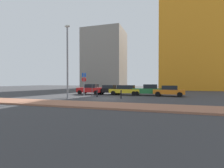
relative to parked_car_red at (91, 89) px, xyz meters
name	(u,v)px	position (x,y,z in m)	size (l,w,h in m)	color
ground_plane	(105,98)	(4.45, -5.66, -0.79)	(120.00, 120.00, 0.00)	#38383A
sidewalk_brick	(82,104)	(4.45, -11.30, -0.72)	(40.00, 3.21, 0.14)	#9E664C
parked_car_red	(91,89)	(0.00, 0.00, 0.00)	(3.94, 2.11, 1.57)	red
parked_car_black	(109,90)	(2.95, 0.26, -0.06)	(4.11, 2.04, 1.42)	black
parked_car_yellow	(125,90)	(5.57, -0.12, -0.03)	(4.46, 1.99, 1.44)	gold
parked_car_green	(148,90)	(8.87, 0.02, 0.00)	(4.40, 2.14, 1.57)	#237238
parked_car_orange	(169,91)	(11.60, -0.44, -0.05)	(4.03, 2.21, 1.43)	orange
parking_sign_post	(84,81)	(0.49, -3.19, 1.21)	(0.59, 0.16, 3.17)	gray
parking_meter	(92,89)	(1.51, -2.76, 0.19)	(0.18, 0.14, 1.52)	#4C4C51
street_lamp	(67,56)	(0.39, -7.09, 4.07)	(0.70, 0.36, 8.43)	gray
traffic_bollard_near	(97,93)	(2.79, -4.08, -0.34)	(0.18, 0.18, 0.90)	black
traffic_bollard_mid	(121,95)	(6.29, -5.47, -0.31)	(0.14, 0.14, 0.97)	black
building_colorful_midrise	(193,40)	(18.09, 22.37, 11.75)	(16.48, 14.07, 25.08)	orange
building_under_construction	(105,60)	(-5.87, 23.03, 7.83)	(11.51, 10.20, 17.25)	gray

